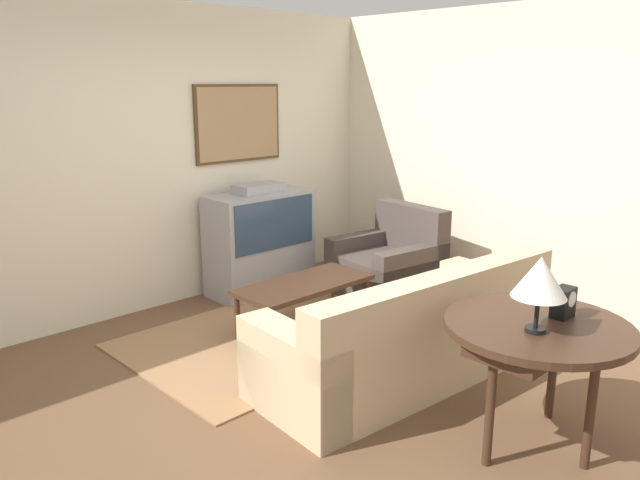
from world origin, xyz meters
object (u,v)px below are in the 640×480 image
Objects in this scene: armchair at (389,266)px; mantel_clock at (563,302)px; console_table at (538,335)px; coffee_table at (304,287)px; tv at (260,241)px; couch at (410,337)px; table_lamp at (540,278)px.

mantel_clock is (-1.24, -2.29, 0.54)m from armchair.
armchair reaches higher than console_table.
console_table is (-0.20, -2.13, 0.29)m from coffee_table.
coffee_table is at bearing -109.97° from tv.
couch is at bearing 91.32° from mantel_clock.
table_lamp reaches higher than coffee_table.
coffee_table is 1.14× the size of console_table.
console_table is at bearing 166.51° from mantel_clock.
table_lamp reaches higher than console_table.
couch is 13.10× the size of mantel_clock.
mantel_clock is at bearing -90.63° from coffee_table.
coffee_table is (-0.39, -1.06, -0.13)m from tv.
mantel_clock is (-0.41, -3.24, 0.32)m from tv.
armchair is 2.68m from console_table.
couch is 1.17m from mantel_clock.
couch is 2.22× the size of console_table.
armchair is 0.95× the size of console_table.
coffee_table is 2.22m from mantel_clock.
coffee_table is at bearing 89.37° from mantel_clock.
armchair reaches higher than coffee_table.
table_lamp is 0.37m from mantel_clock.
tv is 0.47× the size of couch.
table_lamp is 2.39× the size of mantel_clock.
couch is 1.14m from coffee_table.
couch is at bearing 81.09° from console_table.
tv is 1.05× the size of console_table.
tv is 1.11× the size of armchair.
armchair is at bearing 5.28° from coffee_table.
coffee_table is at bearing 84.52° from console_table.
couch is at bearing 74.81° from table_lamp.
mantel_clock is at bearing -0.19° from table_lamp.
tv is at bearing 70.03° from coffee_table.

